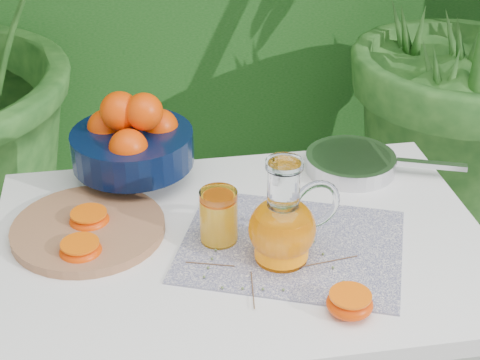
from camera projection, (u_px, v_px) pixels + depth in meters
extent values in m
imported|color=#1E4E1A|center=(453.00, 12.00, 2.42)|extent=(2.08, 2.08, 1.71)
cube|color=white|center=(242.00, 248.00, 1.50)|extent=(1.00, 0.70, 0.04)
cylinder|color=white|center=(49.00, 316.00, 1.88)|extent=(0.04, 0.04, 0.71)
cylinder|color=white|center=(386.00, 280.00, 2.00)|extent=(0.04, 0.04, 0.71)
cube|color=#0C1047|center=(292.00, 246.00, 1.47)|extent=(0.53, 0.47, 0.00)
cylinder|color=#9C6746|center=(88.00, 229.00, 1.50)|extent=(0.39, 0.39, 0.02)
cylinder|color=black|center=(135.00, 171.00, 1.68)|extent=(0.11, 0.11, 0.04)
cylinder|color=black|center=(133.00, 147.00, 1.65)|extent=(0.31, 0.31, 0.08)
sphere|color=#E35002|center=(106.00, 128.00, 1.66)|extent=(0.10, 0.10, 0.09)
sphere|color=#E35002|center=(160.00, 127.00, 1.67)|extent=(0.10, 0.10, 0.09)
sphere|color=#E35002|center=(128.00, 148.00, 1.58)|extent=(0.10, 0.10, 0.09)
sphere|color=#E35002|center=(134.00, 120.00, 1.70)|extent=(0.10, 0.10, 0.09)
sphere|color=#E35002|center=(120.00, 111.00, 1.61)|extent=(0.10, 0.10, 0.09)
sphere|color=#E35002|center=(144.00, 112.00, 1.60)|extent=(0.09, 0.09, 0.08)
cylinder|color=white|center=(281.00, 255.00, 1.43)|extent=(0.12, 0.12, 0.01)
ellipsoid|color=white|center=(282.00, 229.00, 1.39)|extent=(0.15, 0.15, 0.12)
cylinder|color=white|center=(284.00, 186.00, 1.35)|extent=(0.07, 0.07, 0.08)
cylinder|color=white|center=(284.00, 164.00, 1.32)|extent=(0.08, 0.08, 0.01)
torus|color=white|center=(315.00, 204.00, 1.40)|extent=(0.10, 0.03, 0.10)
cylinder|color=orange|center=(282.00, 234.00, 1.40)|extent=(0.12, 0.12, 0.09)
cylinder|color=white|center=(219.00, 216.00, 1.45)|extent=(0.09, 0.09, 0.11)
cylinder|color=yellow|center=(219.00, 220.00, 1.46)|extent=(0.08, 0.08, 0.09)
cylinder|color=#FF5C07|center=(218.00, 200.00, 1.43)|extent=(0.07, 0.07, 0.00)
cylinder|color=silver|center=(350.00, 163.00, 1.72)|extent=(0.27, 0.27, 0.04)
cylinder|color=white|center=(351.00, 157.00, 1.71)|extent=(0.24, 0.24, 0.01)
cube|color=silver|center=(432.00, 165.00, 1.69)|extent=(0.16, 0.07, 0.01)
ellipsoid|color=#E35002|center=(81.00, 251.00, 1.42)|extent=(0.11, 0.11, 0.04)
cylinder|color=#FF5C07|center=(80.00, 244.00, 1.41)|extent=(0.10, 0.10, 0.00)
ellipsoid|color=#E35002|center=(90.00, 221.00, 1.51)|extent=(0.11, 0.11, 0.04)
cylinder|color=#FF5C07|center=(89.00, 213.00, 1.50)|extent=(0.10, 0.10, 0.00)
ellipsoid|color=#E35002|center=(350.00, 304.00, 1.29)|extent=(0.11, 0.11, 0.04)
cylinder|color=#FF5C07|center=(350.00, 295.00, 1.28)|extent=(0.10, 0.10, 0.00)
cylinder|color=brown|center=(253.00, 290.00, 1.34)|extent=(0.02, 0.10, 0.00)
sphere|color=#516736|center=(222.00, 288.00, 1.34)|extent=(0.01, 0.01, 0.01)
sphere|color=#516736|center=(243.00, 288.00, 1.34)|extent=(0.01, 0.01, 0.01)
sphere|color=#516736|center=(263.00, 289.00, 1.34)|extent=(0.01, 0.01, 0.01)
sphere|color=#516736|center=(283.00, 290.00, 1.34)|extent=(0.01, 0.01, 0.01)
cylinder|color=brown|center=(328.00, 262.00, 1.41)|extent=(0.12, 0.02, 0.00)
sphere|color=#516736|center=(314.00, 241.00, 1.47)|extent=(0.01, 0.01, 0.01)
sphere|color=#516736|center=(323.00, 254.00, 1.43)|extent=(0.01, 0.01, 0.01)
sphere|color=#516736|center=(333.00, 267.00, 1.40)|extent=(0.01, 0.01, 0.01)
sphere|color=#516736|center=(343.00, 282.00, 1.36)|extent=(0.01, 0.01, 0.01)
cylinder|color=brown|center=(210.00, 264.00, 1.41)|extent=(0.09, 0.03, 0.00)
sphere|color=#516736|center=(204.00, 277.00, 1.37)|extent=(0.01, 0.01, 0.01)
sphere|color=#516736|center=(208.00, 268.00, 1.39)|extent=(0.01, 0.01, 0.01)
sphere|color=#516736|center=(212.00, 259.00, 1.42)|extent=(0.01, 0.01, 0.01)
sphere|color=#516736|center=(216.00, 250.00, 1.44)|extent=(0.01, 0.01, 0.01)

